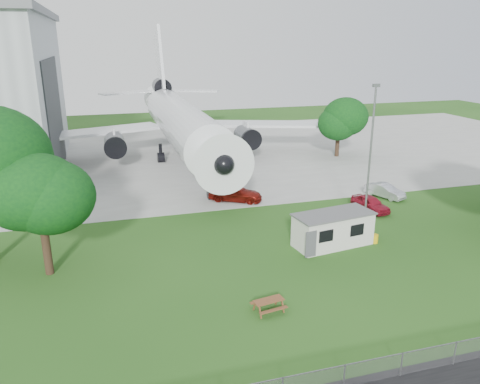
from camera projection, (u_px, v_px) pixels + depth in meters
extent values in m
plane|color=#346421|center=(301.00, 284.00, 30.64)|extent=(160.00, 160.00, 0.00)
cube|color=#B7B7B2|center=(193.00, 154.00, 65.33)|extent=(120.00, 46.00, 0.03)
cube|color=#2D3033|center=(55.00, 117.00, 54.19)|extent=(0.16, 16.00, 12.96)
cylinder|color=white|center=(182.00, 123.00, 59.57)|extent=(5.40, 34.00, 5.40)
cone|color=white|center=(217.00, 158.00, 42.22)|extent=(5.40, 5.50, 5.40)
cone|color=white|center=(161.00, 98.00, 78.50)|extent=(4.86, 9.00, 4.86)
cube|color=white|center=(81.00, 133.00, 59.55)|extent=(21.36, 10.77, 0.36)
cube|color=white|center=(266.00, 124.00, 66.18)|extent=(21.36, 10.77, 0.36)
cube|color=white|center=(159.00, 63.00, 76.74)|extent=(0.46, 9.96, 12.17)
cylinder|color=#515459|center=(115.00, 144.00, 57.51)|extent=(2.50, 4.20, 2.50)
cylinder|color=#515459|center=(247.00, 137.00, 62.02)|extent=(2.50, 4.20, 2.50)
cylinder|color=#515459|center=(161.00, 87.00, 76.97)|extent=(2.60, 4.50, 2.60)
cylinder|color=black|center=(209.00, 188.00, 46.63)|extent=(0.36, 0.36, 2.40)
cylinder|color=black|center=(161.00, 153.00, 60.95)|extent=(0.44, 0.44, 2.40)
cylinder|color=black|center=(203.00, 150.00, 62.44)|extent=(0.44, 0.44, 2.40)
cube|color=silver|center=(333.00, 230.00, 36.09)|extent=(6.29, 3.33, 2.50)
cube|color=#59595B|center=(334.00, 214.00, 35.69)|extent=(6.52, 3.55, 0.12)
cylinder|color=gold|center=(375.00, 239.00, 36.73)|extent=(0.50, 0.50, 0.70)
cube|color=gray|center=(381.00, 380.00, 21.96)|extent=(58.00, 0.04, 1.30)
cylinder|color=slate|center=(369.00, 164.00, 36.62)|extent=(0.16, 0.16, 12.00)
cylinder|color=#382619|center=(47.00, 251.00, 31.49)|extent=(0.56, 0.56, 3.30)
sphere|color=#135514|center=(39.00, 195.00, 30.24)|extent=(6.30, 6.30, 6.30)
cylinder|color=#382619|center=(337.00, 146.00, 63.81)|extent=(0.56, 0.56, 2.91)
sphere|color=#135514|center=(339.00, 120.00, 62.71)|extent=(6.18, 6.18, 6.18)
imported|color=maroon|center=(370.00, 204.00, 43.53)|extent=(2.42, 4.38, 1.41)
imported|color=silver|center=(385.00, 191.00, 47.27)|extent=(2.98, 4.37, 1.36)
imported|color=maroon|center=(235.00, 193.00, 46.26)|extent=(5.71, 4.42, 1.54)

